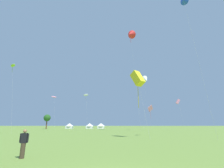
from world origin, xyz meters
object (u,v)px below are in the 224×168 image
kite_pink_parafoil (54,97)px  festival_tent_center (90,126)px  festival_tent_right (69,126)px  kite_pink_diamond (150,109)px  kite_lime_parafoil (13,66)px  tree_distant_left (47,118)px  kite_red_delta (131,34)px  person_spectator (23,144)px  kite_blue_delta (184,1)px  kite_pink_box (178,101)px  kite_white_delta (146,80)px  festival_tent_left (101,126)px  kite_white_parafoil (86,95)px  kite_yellow_box (138,79)px

kite_pink_parafoil → festival_tent_center: (10.65, 18.70, -10.20)m
kite_pink_parafoil → festival_tent_right: (1.43, 18.70, -10.19)m
kite_pink_parafoil → kite_pink_diamond: bearing=4.6°
kite_lime_parafoil → tree_distant_left: 37.01m
festival_tent_right → kite_red_delta: bearing=-43.8°
kite_pink_diamond → kite_pink_parafoil: bearing=-175.4°
kite_red_delta → person_spectator: size_ratio=20.10×
person_spectator → kite_blue_delta: bearing=34.7°
kite_pink_box → kite_white_delta: bearing=-155.8°
person_spectator → festival_tent_center: size_ratio=0.46×
person_spectator → festival_tent_left: size_ratio=0.45×
kite_white_parafoil → person_spectator: (3.78, -45.66, -11.30)m
kite_blue_delta → person_spectator: size_ratio=13.49×
kite_white_delta → kite_red_delta: size_ratio=0.53×
kite_lime_parafoil → festival_tent_right: (4.70, 38.97, -14.56)m
kite_lime_parafoil → kite_white_parafoil: size_ratio=1.30×
kite_white_delta → kite_blue_delta: bearing=-89.0°
kite_pink_diamond → festival_tent_center: bearing=147.1°
kite_pink_parafoil → festival_tent_left: kite_pink_parafoil is taller
kite_red_delta → tree_distant_left: size_ratio=5.61×
festival_tent_left → kite_lime_parafoil: bearing=-116.1°
kite_yellow_box → tree_distant_left: 56.77m
kite_pink_parafoil → kite_blue_delta: (33.14, -34.11, 10.93)m
festival_tent_center → festival_tent_left: size_ratio=0.98×
kite_blue_delta → kite_white_delta: (-0.54, 30.59, -5.49)m
tree_distant_left → kite_blue_delta: bearing=-50.2°
kite_red_delta → tree_distant_left: (-35.10, 21.01, -28.27)m
kite_lime_parafoil → person_spectator: (18.64, -26.15, -15.06)m
kite_pink_diamond → kite_white_parafoil: (-23.59, -3.57, 4.57)m
kite_blue_delta → person_spectator: (-17.77, -12.31, -21.63)m
kite_pink_diamond → festival_tent_right: size_ratio=2.41×
kite_lime_parafoil → festival_tent_left: (19.13, 38.97, -14.54)m
kite_pink_parafoil → kite_yellow_box: kite_pink_parafoil is taller
kite_lime_parafoil → kite_white_parafoil: bearing=52.7°
kite_blue_delta → kite_yellow_box: size_ratio=2.15×
kite_red_delta → kite_white_parafoil: 26.76m
kite_pink_parafoil → kite_yellow_box: bearing=-51.2°
kite_pink_diamond → kite_red_delta: (-7.66, -9.10, 25.34)m
festival_tent_center → tree_distant_left: 18.94m
kite_yellow_box → kite_pink_diamond: size_ratio=1.20×
kite_pink_box → kite_yellow_box: (-20.26, -33.67, -0.78)m
kite_white_delta → kite_lime_parafoil: kite_white_delta is taller
kite_red_delta → kite_lime_parafoil: bearing=-155.6°
kite_pink_parafoil → kite_white_delta: 33.24m
kite_pink_parafoil → tree_distant_left: (-7.57, 14.72, -6.91)m
kite_yellow_box → festival_tent_left: 51.59m
kite_lime_parafoil → festival_tent_left: size_ratio=4.27×
kite_yellow_box → kite_white_parafoil: kite_white_parafoil is taller
kite_pink_parafoil → kite_yellow_box: size_ratio=1.10×
kite_pink_box → kite_blue_delta: (-12.33, -36.39, 12.26)m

